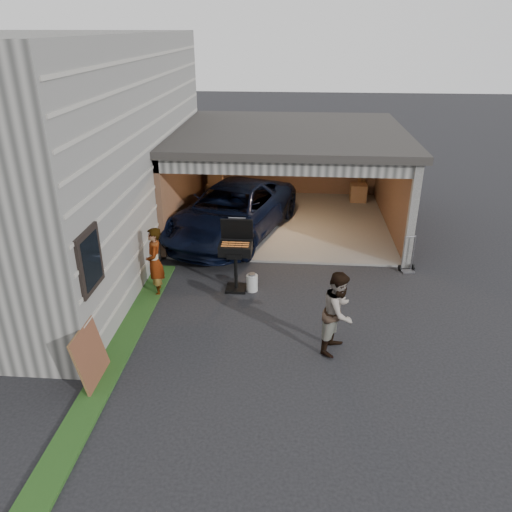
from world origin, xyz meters
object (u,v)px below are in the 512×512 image
(woman, at_px, (155,262))
(plywood_panel, at_px, (90,356))
(bbq_grill, at_px, (236,251))
(minivan, at_px, (232,213))
(propane_tank, at_px, (252,283))
(hand_truck, at_px, (407,265))
(man, at_px, (339,312))

(woman, relative_size, plywood_panel, 1.53)
(bbq_grill, bearing_deg, woman, -167.75)
(minivan, height_order, propane_tank, minivan)
(bbq_grill, distance_m, plywood_panel, 4.14)
(bbq_grill, height_order, hand_truck, bbq_grill)
(man, distance_m, propane_tank, 2.90)
(plywood_panel, bearing_deg, woman, 84.56)
(bbq_grill, xyz_separation_m, propane_tank, (0.38, -0.07, -0.78))
(man, relative_size, propane_tank, 4.09)
(minivan, distance_m, man, 6.02)
(minivan, xyz_separation_m, woman, (-1.32, -3.55, 0.08))
(plywood_panel, relative_size, hand_truck, 1.13)
(minivan, height_order, man, man)
(woman, bearing_deg, bbq_grill, 87.98)
(propane_tank, bearing_deg, hand_truck, 19.12)
(hand_truck, bearing_deg, plywood_panel, -154.49)
(propane_tank, xyz_separation_m, hand_truck, (3.82, 1.32, -0.02))
(plywood_panel, xyz_separation_m, hand_truck, (6.29, 4.80, -0.34))
(plywood_panel, bearing_deg, minivan, 76.44)
(propane_tank, height_order, plywood_panel, plywood_panel)
(minivan, distance_m, bbq_grill, 3.20)
(minivan, relative_size, woman, 3.24)
(propane_tank, bearing_deg, woman, -171.50)
(woman, height_order, propane_tank, woman)
(man, height_order, hand_truck, man)
(plywood_panel, bearing_deg, propane_tank, 54.61)
(woman, height_order, plywood_panel, woman)
(bbq_grill, distance_m, propane_tank, 0.87)
(bbq_grill, height_order, plywood_panel, bbq_grill)
(propane_tank, bearing_deg, minivan, 104.83)
(minivan, relative_size, hand_truck, 5.58)
(man, xyz_separation_m, bbq_grill, (-2.18, 2.24, 0.17))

